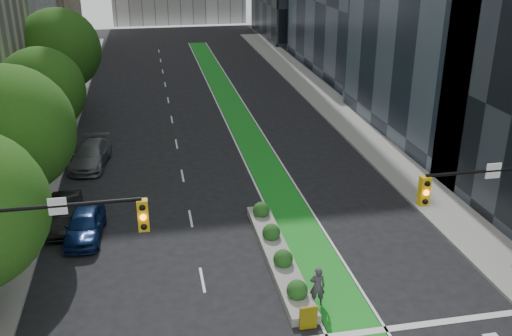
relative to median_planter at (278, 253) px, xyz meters
name	(u,v)px	position (x,y,z in m)	size (l,w,h in m)	color
sidewalk_left	(46,147)	(-13.00, 17.96, -0.30)	(3.60, 90.00, 0.15)	gray
sidewalk_right	(357,127)	(10.60, 17.96, -0.30)	(3.60, 90.00, 0.15)	gray
bike_lane_paint	(237,116)	(1.80, 22.96, -0.37)	(2.20, 70.00, 0.01)	#18891F
tree_mid	(8,131)	(-12.20, 4.96, 5.20)	(6.40, 6.40, 8.78)	black
tree_midfar	(41,91)	(-12.20, 14.96, 4.57)	(5.60, 5.60, 7.76)	black
tree_far	(59,50)	(-12.20, 24.96, 5.32)	(6.60, 6.60, 9.00)	black
signal_left	(15,270)	(-9.90, -6.57, 4.41)	(6.14, 0.51, 7.20)	black
median_planter	(278,253)	(0.00, 0.00, 0.00)	(1.20, 10.26, 1.10)	gray
cyclist	(317,286)	(0.80, -3.74, 0.52)	(0.65, 0.42, 1.77)	#403843
parked_car_left_near	(85,224)	(-9.09, 3.95, 0.36)	(1.72, 4.29, 1.46)	#0D2051
parked_car_left_mid	(64,213)	(-10.29, 5.47, 0.36)	(1.55, 4.44, 1.46)	black
parked_car_left_far	(91,155)	(-9.50, 13.92, 0.38)	(2.11, 5.18, 1.50)	#5D6062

